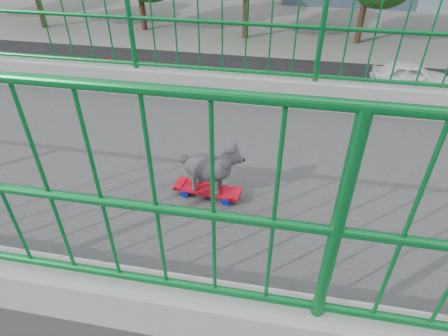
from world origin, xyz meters
TOP-DOWN VIEW (x-y plane):
  - road at (-13.00, 0.00)m, footprint 18.00×90.00m
  - footbridge at (0.00, 0.00)m, footprint 3.00×24.00m
  - railing at (0.00, 0.00)m, footprint 3.00×24.00m
  - skateboard at (0.30, -0.79)m, footprint 0.20×0.53m
  - poodle at (0.30, -0.77)m, footprint 0.24×0.50m
  - car_1 at (-9.20, -5.03)m, footprint 1.61×4.63m
  - car_2 at (-12.40, -8.92)m, footprint 2.19×4.75m
  - car_3 at (-15.60, -7.89)m, footprint 2.07×5.09m
  - car_4 at (-18.80, 6.11)m, footprint 1.66×4.13m
  - car_5 at (-6.00, -0.86)m, footprint 1.50×4.30m

SIDE VIEW (x-z plane):
  - road at x=-13.00m, z-range 0.00..0.02m
  - car_2 at x=-12.40m, z-range 0.00..1.32m
  - car_4 at x=-18.80m, z-range 0.00..1.41m
  - car_5 at x=-6.00m, z-range 0.00..1.42m
  - car_3 at x=-15.60m, z-range 0.00..1.48m
  - car_1 at x=-9.20m, z-range 0.00..1.52m
  - footbridge at x=0.00m, z-range 1.72..8.72m
  - skateboard at x=0.30m, z-range 7.02..7.09m
  - railing at x=0.00m, z-range 6.50..7.92m
  - poodle at x=0.30m, z-range 7.08..7.50m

